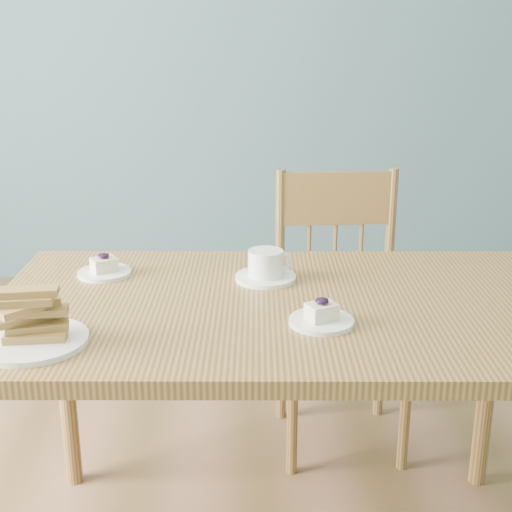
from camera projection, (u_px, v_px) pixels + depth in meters
room at (167, 35)px, 1.29m from camera, size 5.01×5.01×2.71m
dining_table at (281, 330)px, 1.71m from camera, size 1.42×0.86×0.74m
dining_chair at (340, 310)px, 2.35m from camera, size 0.42×0.40×0.91m
cheesecake_plate_near at (322, 317)px, 1.56m from camera, size 0.14×0.14×0.06m
cheesecake_plate_far at (104, 269)px, 1.87m from camera, size 0.14×0.14×0.06m
coffee_cup at (266, 267)px, 1.83m from camera, size 0.16×0.16×0.08m
biscotti_plate at (31, 325)px, 1.46m from camera, size 0.23×0.23×0.12m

